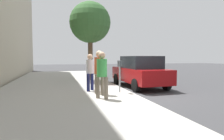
% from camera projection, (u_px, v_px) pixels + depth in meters
% --- Properties ---
extents(ground_plane, '(80.00, 80.00, 0.00)m').
position_uv_depth(ground_plane, '(131.00, 95.00, 8.47)').
color(ground_plane, '#38383A').
rests_on(ground_plane, ground).
extents(sidewalk_slab, '(28.00, 6.00, 0.15)m').
position_uv_depth(sidewalk_slab, '(62.00, 97.00, 7.64)').
color(sidewalk_slab, '#A8A59E').
rests_on(sidewalk_slab, ground_plane).
extents(parking_meter, '(0.36, 0.12, 1.41)m').
position_uv_depth(parking_meter, '(120.00, 69.00, 8.33)').
color(parking_meter, gray).
rests_on(parking_meter, sidewalk_slab).
extents(pedestrian_at_meter, '(0.51, 0.40, 1.83)m').
position_uv_depth(pedestrian_at_meter, '(99.00, 68.00, 7.85)').
color(pedestrian_at_meter, '#726656').
rests_on(pedestrian_at_meter, sidewalk_slab).
extents(pedestrian_bystander, '(0.44, 0.40, 1.76)m').
position_uv_depth(pedestrian_bystander, '(102.00, 71.00, 7.00)').
color(pedestrian_bystander, '#726656').
rests_on(pedestrian_bystander, sidewalk_slab).
extents(parking_officer, '(0.44, 0.38, 1.71)m').
position_uv_depth(parking_officer, '(90.00, 69.00, 8.71)').
color(parking_officer, '#191E4C').
rests_on(parking_officer, sidewalk_slab).
extents(parked_sedan_near, '(4.45, 2.07, 1.77)m').
position_uv_depth(parked_sedan_near, '(140.00, 71.00, 10.77)').
color(parked_sedan_near, maroon).
rests_on(parked_sedan_near, ground_plane).
extents(street_tree, '(2.74, 2.74, 5.26)m').
position_uv_depth(street_tree, '(90.00, 23.00, 12.62)').
color(street_tree, brown).
rests_on(street_tree, sidewalk_slab).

